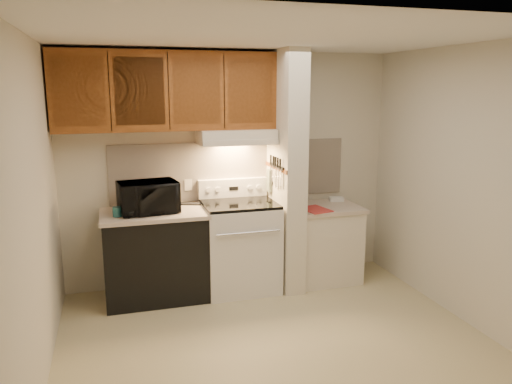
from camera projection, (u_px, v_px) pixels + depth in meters
name	position (u px, v px, depth m)	size (l,w,h in m)	color
floor	(274.00, 338.00, 4.30)	(3.60, 3.60, 0.00)	#C2B488
ceiling	(276.00, 36.00, 3.78)	(3.60, 3.60, 0.00)	white
wall_back	(231.00, 169.00, 5.45)	(3.60, 0.02, 2.50)	beige
wall_left	(35.00, 212.00, 3.55)	(0.02, 3.00, 2.50)	beige
wall_right	(462.00, 185.00, 4.54)	(0.02, 3.00, 2.50)	beige
backsplash	(232.00, 170.00, 5.44)	(2.60, 0.02, 0.63)	white
range_body	(240.00, 247.00, 5.29)	(0.76, 0.65, 0.92)	silver
oven_window	(248.00, 253.00, 4.98)	(0.50, 0.01, 0.30)	black
oven_handle	(249.00, 233.00, 4.90)	(0.02, 0.02, 0.65)	silver
cooktop	(239.00, 204.00, 5.19)	(0.74, 0.64, 0.03)	black
range_backguard	(233.00, 188.00, 5.43)	(0.76, 0.08, 0.20)	silver
range_display	(234.00, 188.00, 5.40)	(0.10, 0.01, 0.04)	black
range_knob_left_outer	(208.00, 190.00, 5.32)	(0.05, 0.05, 0.02)	silver
range_knob_left_inner	(217.00, 189.00, 5.34)	(0.05, 0.05, 0.02)	silver
range_knob_right_inner	(250.00, 188.00, 5.44)	(0.05, 0.05, 0.02)	silver
range_knob_right_outer	(259.00, 187.00, 5.47)	(0.05, 0.05, 0.02)	silver
dishwasher_front	(156.00, 257.00, 5.06)	(1.00, 0.63, 0.87)	black
left_countertop	(154.00, 214.00, 4.97)	(1.04, 0.67, 0.04)	beige
spoon_rest	(190.00, 204.00, 5.26)	(0.24, 0.07, 0.02)	black
teal_jar	(117.00, 212.00, 4.76)	(0.09, 0.09, 0.09)	#206065
outlet	(188.00, 185.00, 5.32)	(0.08, 0.01, 0.12)	beige
microwave	(148.00, 197.00, 4.90)	(0.56, 0.38, 0.31)	black
partition_pillar	(286.00, 172.00, 5.26)	(0.22, 0.70, 2.50)	beige
pillar_trim	(276.00, 167.00, 5.22)	(0.01, 0.70, 0.04)	brown
knife_strip	(277.00, 166.00, 5.17)	(0.02, 0.42, 0.04)	black
knife_blade_a	(281.00, 179.00, 5.03)	(0.01, 0.04, 0.16)	silver
knife_handle_a	(280.00, 164.00, 5.02)	(0.02, 0.02, 0.10)	black
knife_blade_b	(278.00, 178.00, 5.11)	(0.01, 0.04, 0.18)	silver
knife_handle_b	(278.00, 163.00, 5.09)	(0.02, 0.02, 0.10)	black
knife_blade_c	(276.00, 178.00, 5.18)	(0.01, 0.04, 0.20)	silver
knife_handle_c	(275.00, 162.00, 5.16)	(0.02, 0.02, 0.10)	black
knife_blade_d	(273.00, 175.00, 5.27)	(0.01, 0.04, 0.16)	silver
knife_handle_d	(273.00, 161.00, 5.22)	(0.02, 0.02, 0.10)	black
knife_blade_e	(271.00, 174.00, 5.34)	(0.01, 0.04, 0.18)	silver
knife_handle_e	(271.00, 160.00, 5.30)	(0.02, 0.02, 0.10)	black
oven_mitt	(269.00, 181.00, 5.41)	(0.03, 0.10, 0.24)	slate
right_cab_base	(324.00, 244.00, 5.56)	(0.70, 0.60, 0.81)	beige
right_countertop	(325.00, 207.00, 5.47)	(0.74, 0.64, 0.04)	beige
red_folder	(315.00, 209.00, 5.28)	(0.24, 0.33, 0.01)	#B32F2D
white_box	(336.00, 199.00, 5.70)	(0.16, 0.11, 0.04)	white
range_hood	(236.00, 136.00, 5.17)	(0.78, 0.44, 0.15)	beige
hood_lip	(241.00, 143.00, 4.98)	(0.78, 0.04, 0.06)	beige
upper_cabinets	(167.00, 91.00, 4.92)	(2.18, 0.33, 0.77)	brown
cab_door_a	(78.00, 91.00, 4.55)	(0.46, 0.01, 0.63)	brown
cab_gap_a	(109.00, 91.00, 4.62)	(0.01, 0.01, 0.73)	black
cab_door_b	(140.00, 91.00, 4.70)	(0.46, 0.01, 0.63)	brown
cab_gap_b	(169.00, 91.00, 4.77)	(0.01, 0.01, 0.73)	black
cab_door_c	(197.00, 91.00, 4.85)	(0.46, 0.01, 0.63)	brown
cab_gap_c	(224.00, 91.00, 4.92)	(0.01, 0.01, 0.73)	black
cab_door_d	(251.00, 91.00, 5.00)	(0.46, 0.01, 0.63)	brown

